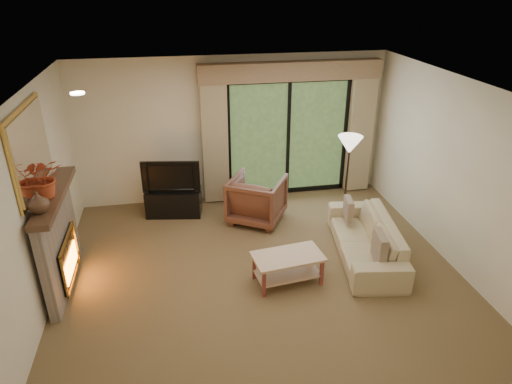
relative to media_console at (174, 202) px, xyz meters
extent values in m
plane|color=brown|center=(1.14, -1.95, -0.23)|extent=(5.50, 5.50, 0.00)
plane|color=silver|center=(1.14, -1.95, 2.37)|extent=(5.50, 5.50, 0.00)
plane|color=beige|center=(1.14, 0.55, 1.07)|extent=(5.00, 0.00, 5.00)
plane|color=beige|center=(1.14, -4.45, 1.07)|extent=(5.00, 0.00, 5.00)
plane|color=beige|center=(-1.61, -1.95, 1.07)|extent=(0.00, 5.00, 5.00)
plane|color=beige|center=(3.89, -1.95, 1.07)|extent=(0.00, 5.00, 5.00)
cube|color=tan|center=(0.79, 0.39, 0.97)|extent=(0.45, 0.18, 2.35)
cube|color=tan|center=(3.49, 0.39, 0.97)|extent=(0.45, 0.18, 2.35)
cube|color=#957556|center=(2.14, 0.41, 2.09)|extent=(3.20, 0.24, 0.32)
cube|color=black|center=(0.00, 0.00, 0.00)|extent=(0.99, 0.57, 0.47)
imported|color=black|center=(0.00, 0.00, 0.51)|extent=(0.98, 0.29, 0.56)
imported|color=brown|center=(1.38, -0.47, 0.16)|extent=(1.16, 1.17, 0.79)
imported|color=tan|center=(2.75, -1.85, 0.06)|extent=(1.09, 2.09, 0.58)
cube|color=brown|center=(2.68, -2.42, 0.27)|extent=(0.17, 0.42, 0.41)
cube|color=brown|center=(2.68, -1.27, 0.26)|extent=(0.15, 0.36, 0.35)
imported|color=#4D3423|center=(-1.47, -2.26, 1.26)|extent=(0.32, 0.32, 0.25)
imported|color=#B84423|center=(-1.47, -1.86, 1.39)|extent=(0.51, 0.46, 0.50)
camera|label=1|loc=(0.09, -7.20, 3.57)|focal=32.00mm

